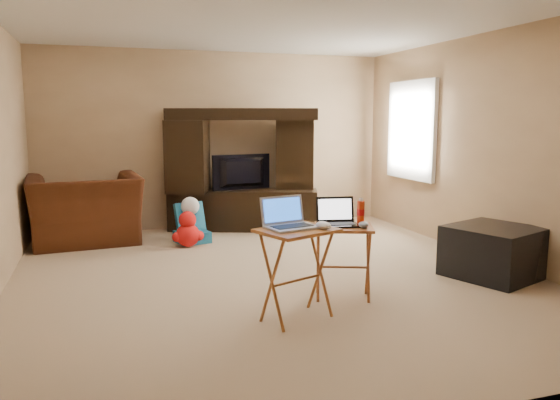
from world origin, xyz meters
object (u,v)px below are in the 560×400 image
object	(u,v)px
tray_table_right	(343,262)
mouse_right	(364,225)
push_toy	(332,214)
mouse_left	(324,225)
tray_table_left	(297,275)
water_bottle	(361,212)
laptop_right	(339,212)
ottoman	(494,252)
child_rocker	(192,223)
entertainment_center	(243,170)
plush_toy	(188,229)
recliner	(85,209)
television	(244,172)
laptop_left	(292,213)

from	to	relation	value
tray_table_right	mouse_right	xyz separation A→B (m)	(0.13, -0.12, 0.35)
push_toy	mouse_left	bearing A→B (deg)	-117.65
tray_table_left	water_bottle	bearing A→B (deg)	8.85
tray_table_right	laptop_right	xyz separation A→B (m)	(-0.04, 0.02, 0.44)
laptop_right	mouse_right	bearing A→B (deg)	-29.51
ottoman	tray_table_left	bearing A→B (deg)	-167.61
child_rocker	ottoman	size ratio (longest dim) A/B	0.65
push_toy	tray_table_right	size ratio (longest dim) A/B	0.86
entertainment_center	plush_toy	world-z (taller)	entertainment_center
push_toy	tray_table_left	distance (m)	3.60
tray_table_right	laptop_right	world-z (taller)	laptop_right
recliner	laptop_right	bearing A→B (deg)	121.15
television	laptop_left	bearing A→B (deg)	72.30
television	push_toy	size ratio (longest dim) A/B	1.56
plush_toy	push_toy	bearing A→B (deg)	12.35
television	mouse_right	xyz separation A→B (m)	(0.21, -3.27, -0.14)
tray_table_left	tray_table_right	world-z (taller)	tray_table_left
mouse_left	entertainment_center	bearing A→B (deg)	85.50
recliner	water_bottle	size ratio (longest dim) A/B	6.69
tray_table_left	water_bottle	distance (m)	0.95
mouse_left	laptop_right	bearing A→B (deg)	53.86
child_rocker	push_toy	world-z (taller)	child_rocker
laptop_left	tray_table_right	bearing A→B (deg)	16.75
recliner	child_rocker	bearing A→B (deg)	158.31
plush_toy	ottoman	world-z (taller)	ottoman
tray_table_left	laptop_left	size ratio (longest dim) A/B	1.91
child_rocker	laptop_right	xyz separation A→B (m)	(0.87, -2.55, 0.51)
tray_table_right	water_bottle	distance (m)	0.47
tray_table_left	water_bottle	xyz separation A→B (m)	(0.76, 0.44, 0.38)
television	tray_table_left	size ratio (longest dim) A/B	1.19
ottoman	water_bottle	xyz separation A→B (m)	(-1.50, -0.06, 0.49)
push_toy	tray_table_left	xyz separation A→B (m)	(-1.67, -3.18, 0.15)
ottoman	mouse_right	size ratio (longest dim) A/B	5.99
plush_toy	entertainment_center	bearing A→B (deg)	42.41
laptop_left	mouse_right	size ratio (longest dim) A/B	2.90
push_toy	water_bottle	world-z (taller)	water_bottle
laptop_left	ottoman	bearing A→B (deg)	-0.85
mouse_left	mouse_right	xyz separation A→B (m)	(0.50, 0.31, -0.08)
entertainment_center	plush_toy	size ratio (longest dim) A/B	4.65
child_rocker	plush_toy	world-z (taller)	child_rocker
child_rocker	mouse_right	bearing A→B (deg)	-84.22
recliner	ottoman	distance (m)	4.80
child_rocker	water_bottle	distance (m)	2.77
tray_table_right	push_toy	bearing A→B (deg)	89.33
laptop_right	laptop_left	bearing A→B (deg)	-137.65
television	tray_table_right	bearing A→B (deg)	82.03
mouse_left	water_bottle	distance (m)	0.76
push_toy	tray_table_right	distance (m)	3.04
television	tray_table_right	size ratio (longest dim) A/B	1.34
push_toy	water_bottle	xyz separation A→B (m)	(-0.92, -2.74, 0.53)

